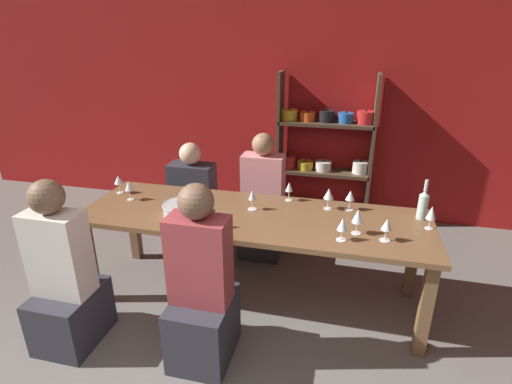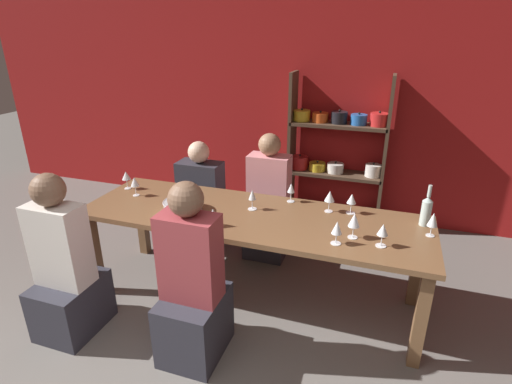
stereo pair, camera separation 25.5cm
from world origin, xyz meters
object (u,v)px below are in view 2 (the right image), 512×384
at_px(wine_glass_empty_b, 126,176).
at_px(wine_glass_white_c, 337,229).
at_px(person_near_a, 66,275).
at_px(mixing_bowl, 183,206).
at_px(person_far_b, 269,210).
at_px(wine_glass_red_c, 383,231).
at_px(wine_glass_empty_c, 330,197).
at_px(wine_glass_red_d, 433,220).
at_px(wine_glass_white_b, 291,189).
at_px(dining_table, 252,224).
at_px(wine_glass_empty_a, 252,196).
at_px(wine_glass_red_b, 352,199).
at_px(wine_glass_red_a, 135,182).
at_px(wine_glass_white_d, 213,214).
at_px(person_near_b, 193,294).
at_px(shelf_unit, 336,161).
at_px(wine_bottle_green, 426,210).
at_px(person_far_a, 202,207).
at_px(wine_glass_white_a, 354,221).

bearing_deg(wine_glass_empty_b, wine_glass_white_c, -11.85).
bearing_deg(person_near_a, mixing_bowl, 47.82).
bearing_deg(person_far_b, wine_glass_red_c, 138.07).
xyz_separation_m(wine_glass_empty_c, wine_glass_red_d, (0.73, -0.18, -0.01)).
bearing_deg(wine_glass_white_b, dining_table, -123.09).
bearing_deg(wine_glass_empty_a, wine_glass_red_b, 13.33).
xyz_separation_m(wine_glass_red_a, wine_glass_empty_c, (1.63, 0.21, 0.01)).
relative_size(wine_glass_red_c, wine_glass_red_d, 0.92).
xyz_separation_m(dining_table, wine_glass_white_d, (-0.20, -0.27, 0.18)).
bearing_deg(wine_glass_white_c, person_near_b, -151.65).
bearing_deg(wine_glass_empty_c, wine_glass_red_d, -13.41).
height_order(mixing_bowl, wine_glass_white_d, wine_glass_white_d).
relative_size(mixing_bowl, wine_glass_white_c, 1.89).
bearing_deg(wine_glass_red_d, wine_glass_empty_b, 178.14).
xyz_separation_m(shelf_unit, wine_glass_empty_a, (-0.44, -1.60, 0.15)).
bearing_deg(person_near_a, person_far_b, 56.23).
height_order(wine_glass_red_a, person_near_a, person_near_a).
bearing_deg(person_near_b, wine_glass_white_d, 94.31).
bearing_deg(wine_glass_empty_a, wine_glass_red_c, -15.63).
bearing_deg(wine_glass_white_d, wine_bottle_green, 19.38).
relative_size(mixing_bowl, wine_bottle_green, 0.99).
relative_size(wine_bottle_green, person_far_b, 0.26).
bearing_deg(dining_table, wine_bottle_green, 10.76).
bearing_deg(person_near_b, wine_bottle_green, 33.63).
bearing_deg(person_far_a, shelf_unit, -142.70).
relative_size(shelf_unit, wine_glass_white_d, 12.22).
xyz_separation_m(wine_glass_white_b, person_far_b, (-0.32, 0.43, -0.43)).
relative_size(person_near_a, person_far_a, 1.14).
height_order(wine_glass_empty_b, person_near_b, person_near_b).
relative_size(wine_glass_red_d, person_far_b, 0.14).
height_order(person_near_a, person_far_a, person_near_a).
xyz_separation_m(mixing_bowl, person_far_a, (-0.29, 0.88, -0.43)).
height_order(wine_glass_white_a, person_far_b, person_far_b).
bearing_deg(wine_glass_empty_c, wine_glass_white_c, -75.56).
relative_size(wine_glass_empty_b, wine_glass_white_d, 1.18).
height_order(wine_glass_red_c, person_far_b, person_far_b).
distance_m(wine_bottle_green, wine_glass_empty_a, 1.29).
bearing_deg(wine_glass_white_a, person_far_a, 151.05).
relative_size(mixing_bowl, wine_glass_empty_a, 1.84).
relative_size(wine_bottle_green, wine_glass_empty_a, 1.86).
bearing_deg(person_near_a, wine_glass_empty_a, 38.41).
relative_size(wine_glass_white_c, wine_glass_red_d, 0.93).
xyz_separation_m(mixing_bowl, wine_bottle_green, (1.79, 0.36, 0.07)).
bearing_deg(wine_glass_white_b, wine_glass_empty_a, -135.48).
xyz_separation_m(wine_bottle_green, person_far_a, (-2.08, 0.52, -0.50)).
relative_size(wine_glass_red_b, wine_glass_red_c, 1.01).
bearing_deg(person_near_a, wine_glass_empty_c, 31.40).
distance_m(mixing_bowl, wine_glass_red_c, 1.51).
relative_size(wine_glass_red_a, wine_glass_red_d, 0.95).
bearing_deg(wine_glass_red_a, wine_glass_white_a, -5.16).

